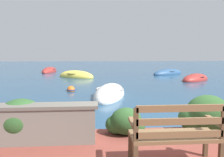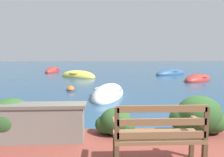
% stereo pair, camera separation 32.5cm
% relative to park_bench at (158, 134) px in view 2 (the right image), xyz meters
% --- Properties ---
extents(ground_plane, '(80.00, 80.00, 0.00)m').
position_rel_park_bench_xyz_m(ground_plane, '(0.26, 1.58, -0.70)').
color(ground_plane, navy).
extents(park_bench, '(1.24, 0.48, 0.93)m').
position_rel_park_bench_xyz_m(park_bench, '(0.00, 0.00, 0.00)').
color(park_bench, brown).
rests_on(park_bench, patio_terrace).
extents(stone_wall, '(2.20, 0.39, 0.69)m').
position_rel_park_bench_xyz_m(stone_wall, '(-2.16, 0.98, -0.13)').
color(stone_wall, slate).
rests_on(stone_wall, patio_terrace).
extents(hedge_clump_far_left, '(1.11, 0.80, 0.75)m').
position_rel_park_bench_xyz_m(hedge_clump_far_left, '(-2.50, 1.18, -0.16)').
color(hedge_clump_far_left, '#2D5628').
rests_on(hedge_clump_far_left, patio_terrace).
extents(hedge_clump_left, '(0.78, 0.56, 0.53)m').
position_rel_park_bench_xyz_m(hedge_clump_left, '(-0.52, 1.26, -0.25)').
color(hedge_clump_left, '#284C23').
rests_on(hedge_clump_left, patio_terrace).
extents(hedge_clump_centre, '(1.10, 0.79, 0.75)m').
position_rel_park_bench_xyz_m(hedge_clump_centre, '(1.14, 1.29, -0.16)').
color(hedge_clump_centre, '#284C23').
rests_on(hedge_clump_centre, patio_terrace).
extents(rowboat_nearest, '(1.87, 3.36, 0.87)m').
position_rel_park_bench_xyz_m(rowboat_nearest, '(-0.53, 6.07, -0.63)').
color(rowboat_nearest, silver).
rests_on(rowboat_nearest, ground_plane).
extents(rowboat_mid, '(2.74, 2.49, 0.78)m').
position_rel_park_bench_xyz_m(rowboat_mid, '(5.33, 10.74, -0.64)').
color(rowboat_mid, '#9E2D28').
rests_on(rowboat_mid, ground_plane).
extents(rowboat_far, '(3.15, 2.71, 0.89)m').
position_rel_park_bench_xyz_m(rowboat_far, '(-2.54, 13.11, -0.63)').
color(rowboat_far, '#DBC64C').
rests_on(rowboat_far, ground_plane).
extents(rowboat_outer, '(3.29, 2.58, 0.81)m').
position_rel_park_bench_xyz_m(rowboat_outer, '(4.84, 14.73, -0.63)').
color(rowboat_outer, '#2D517A').
rests_on(rowboat_outer, ground_plane).
extents(rowboat_distant, '(1.26, 3.17, 0.83)m').
position_rel_park_bench_xyz_m(rowboat_distant, '(-5.38, 17.54, -0.63)').
color(rowboat_distant, '#9E2D28').
rests_on(rowboat_distant, ground_plane).
extents(mooring_buoy, '(0.41, 0.41, 0.37)m').
position_rel_park_bench_xyz_m(mooring_buoy, '(-2.28, 7.39, -0.64)').
color(mooring_buoy, orange).
rests_on(mooring_buoy, ground_plane).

